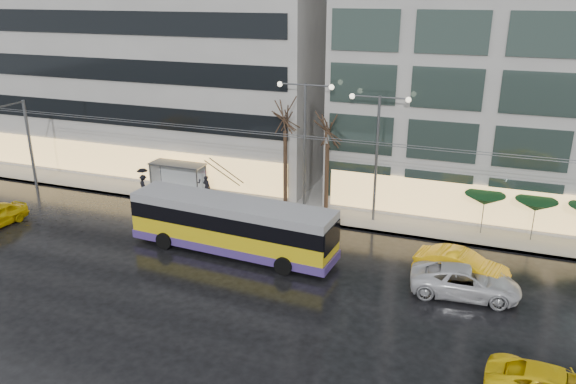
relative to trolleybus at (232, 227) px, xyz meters
The scene contains 18 objects.
ground 3.57m from the trolleybus, 90.34° to the right, with size 140.00×140.00×0.00m, color black.
sidewalk 11.10m from the trolleybus, 79.62° to the left, with size 80.00×10.00×0.15m, color gray.
kerb 6.37m from the trolleybus, 71.32° to the left, with size 80.00×0.10×0.15m, color slate.
building_left 24.45m from the trolleybus, 135.38° to the left, with size 34.00×14.00×22.00m, color #9C9995.
trolleybus is the anchor object (origin of this frame).
catenary 5.52m from the trolleybus, 78.32° to the left, with size 42.24×5.12×7.00m.
bus_shelter 11.27m from the trolleybus, 138.26° to the left, with size 4.20×1.60×2.51m.
street_lamp_near 9.01m from the trolleybus, 75.41° to the left, with size 3.96×0.36×9.03m.
street_lamp_far 11.12m from the trolleybus, 47.47° to the left, with size 3.96×0.36×8.53m.
tree_a 9.56m from the trolleybus, 86.48° to the left, with size 3.20×3.20×8.40m.
tree_b 9.96m from the trolleybus, 66.51° to the left, with size 3.20×3.20×7.70m.
parasol_a 16.04m from the trolleybus, 29.19° to the left, with size 2.50×2.50×2.65m.
parasol_b 18.71m from the trolleybus, 24.70° to the left, with size 2.50×2.50×2.65m.
taxi_b 13.27m from the trolleybus, ahead, with size 1.74×5.00×1.65m, color #F7B10D.
sedan_silver 13.55m from the trolleybus, ahead, with size 2.56×5.56×1.54m, color silver.
pedestrian_a 9.26m from the trolleybus, 127.50° to the left, with size 1.14×1.16×2.19m.
pedestrian_b 10.57m from the trolleybus, 128.66° to the left, with size 1.02×0.98×1.66m.
pedestrian_c 12.39m from the trolleybus, 148.73° to the left, with size 1.17×1.12×2.11m.
Camera 1 is at (13.85, -24.48, 15.00)m, focal length 35.00 mm.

